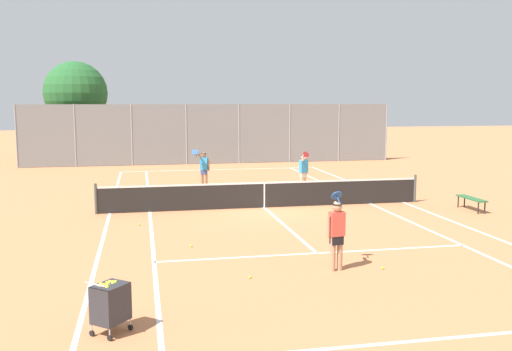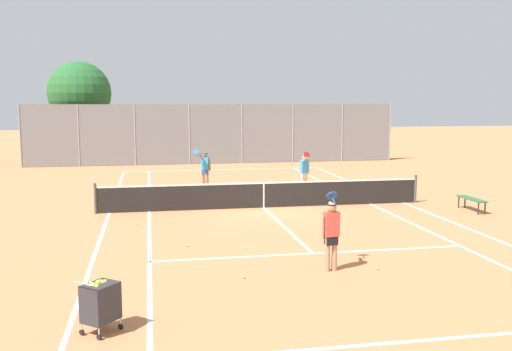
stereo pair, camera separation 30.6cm
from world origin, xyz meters
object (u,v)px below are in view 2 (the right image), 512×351
Objects in this scene: tennis_net at (264,194)px; ball_cart at (100,302)px; courtside_bench at (472,200)px; player_far_right at (304,170)px; loose_tennis_ball_3 at (377,268)px; player_far_left at (205,167)px; loose_tennis_ball_2 at (187,246)px; loose_tennis_ball_4 at (249,176)px; loose_tennis_ball_0 at (138,224)px; loose_tennis_ball_1 at (244,277)px; tree_behind_left at (81,95)px; player_near_side at (331,231)px.

tennis_net reaches higher than ball_cart.
courtside_bench is (12.08, 8.62, -0.13)m from ball_cart.
player_far_right is at bearing 131.18° from courtside_bench.
loose_tennis_ball_3 is at bearing 22.79° from ball_cart.
player_far_left is 11.37m from courtside_bench.
loose_tennis_ball_2 and loose_tennis_ball_4 have the same top height.
loose_tennis_ball_0 is 6.47m from loose_tennis_ball_1.
loose_tennis_ball_1 is (-0.45, -13.35, -0.89)m from player_far_left.
ball_cart is 0.54× the size of player_far_right.
tennis_net is 19.96m from tree_behind_left.
ball_cart is at bearing -108.39° from loose_tennis_ball_2.
loose_tennis_ball_4 is at bearing 86.67° from player_near_side.
loose_tennis_ball_3 and loose_tennis_ball_4 have the same top height.
ball_cart is 14.58× the size of loose_tennis_ball_0.
ball_cart is 5.61m from player_near_side.
player_near_side reaches higher than loose_tennis_ball_2.
loose_tennis_ball_0 is (0.44, 8.47, -0.50)m from ball_cart.
loose_tennis_ball_3 is at bearing -34.97° from loose_tennis_ball_2.
loose_tennis_ball_3 is (1.09, -0.15, -0.89)m from player_near_side.
courtside_bench is at bearing 0.73° from loose_tennis_ball_0.
loose_tennis_ball_0 is 11.64m from courtside_bench.
loose_tennis_ball_2 is (-1.49, -10.37, -0.89)m from player_far_left.
loose_tennis_ball_3 is (1.07, -8.06, -0.48)m from tennis_net.
tree_behind_left is (-3.34, 28.35, 3.75)m from ball_cart.
player_far_right is (4.10, -1.86, 0.00)m from player_far_left.
loose_tennis_ball_1 is 0.01× the size of tree_behind_left.
tree_behind_left reaches higher than loose_tennis_ball_2.
tree_behind_left is at bearing 103.45° from loose_tennis_ball_1.
ball_cart is 14.58× the size of loose_tennis_ball_2.
player_near_side is (4.92, 2.67, 0.39)m from ball_cart.
ball_cart is 28.79m from tree_behind_left.
player_near_side is at bearing -93.33° from loose_tennis_ball_4.
player_far_left is (3.30, 15.83, 0.39)m from ball_cart.
tree_behind_left is (-6.64, 12.53, 3.36)m from player_far_left.
loose_tennis_ball_0 is at bearing 114.47° from loose_tennis_ball_2.
ball_cart reaches higher than loose_tennis_ball_2.
ball_cart reaches higher than loose_tennis_ball_0.
loose_tennis_ball_2 is 0.04× the size of courtside_bench.
loose_tennis_ball_1 is (-2.08, -8.11, -0.48)m from tennis_net.
courtside_bench is at bearing -39.39° from player_far_left.
tennis_net reaches higher than loose_tennis_ball_0.
loose_tennis_ball_3 is at bearing -96.95° from player_far_right.
player_far_right reaches higher than loose_tennis_ball_3.
tennis_net reaches higher than loose_tennis_ball_2.
loose_tennis_ball_1 and loose_tennis_ball_4 have the same top height.
loose_tennis_ball_3 is at bearing -46.90° from loose_tennis_ball_0.
loose_tennis_ball_3 is (-1.40, -11.44, -0.89)m from player_far_right.
ball_cart reaches higher than loose_tennis_ball_3.
player_far_left reaches higher than loose_tennis_ball_3.
tree_behind_left is at bearing 96.71° from ball_cart.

